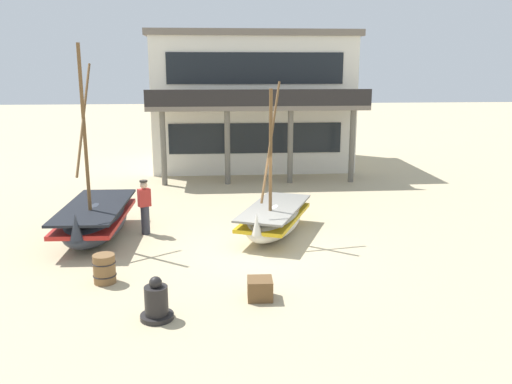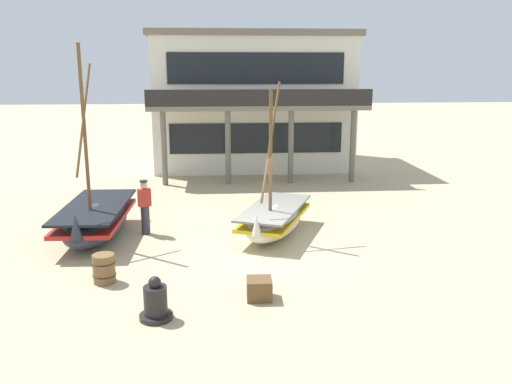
# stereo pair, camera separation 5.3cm
# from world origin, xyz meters

# --- Properties ---
(ground_plane) EXTENTS (120.00, 120.00, 0.00)m
(ground_plane) POSITION_xyz_m (0.00, 0.00, 0.00)
(ground_plane) COLOR tan
(fishing_boat_near_left) EXTENTS (2.72, 3.98, 4.60)m
(fishing_boat_near_left) POSITION_xyz_m (0.58, 1.22, 0.50)
(fishing_boat_near_left) COLOR silver
(fishing_boat_near_left) RESTS_ON ground
(fishing_boat_centre_large) EXTENTS (1.84, 4.35, 5.65)m
(fishing_boat_centre_large) POSITION_xyz_m (-4.79, 1.33, 0.57)
(fishing_boat_centre_large) COLOR #2D333D
(fishing_boat_centre_large) RESTS_ON ground
(fisherman_by_hull) EXTENTS (0.42, 0.36, 1.68)m
(fisherman_by_hull) POSITION_xyz_m (-3.35, 1.59, 0.83)
(fisherman_by_hull) COLOR #33333D
(fisherman_by_hull) RESTS_ON ground
(capstan_winch) EXTENTS (0.68, 0.68, 0.92)m
(capstan_winch) POSITION_xyz_m (-2.44, -4.16, 0.35)
(capstan_winch) COLOR black
(capstan_winch) RESTS_ON ground
(wooden_barrel) EXTENTS (0.56, 0.56, 0.70)m
(wooden_barrel) POSITION_xyz_m (-3.87, -2.17, 0.35)
(wooden_barrel) COLOR brown
(wooden_barrel) RESTS_ON ground
(cargo_crate) EXTENTS (0.57, 0.57, 0.46)m
(cargo_crate) POSITION_xyz_m (-0.26, -3.35, 0.23)
(cargo_crate) COLOR brown
(cargo_crate) RESTS_ON ground
(harbor_building_main) EXTENTS (9.97, 8.80, 6.67)m
(harbor_building_main) POSITION_xyz_m (0.74, 13.58, 3.35)
(harbor_building_main) COLOR silver
(harbor_building_main) RESTS_ON ground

